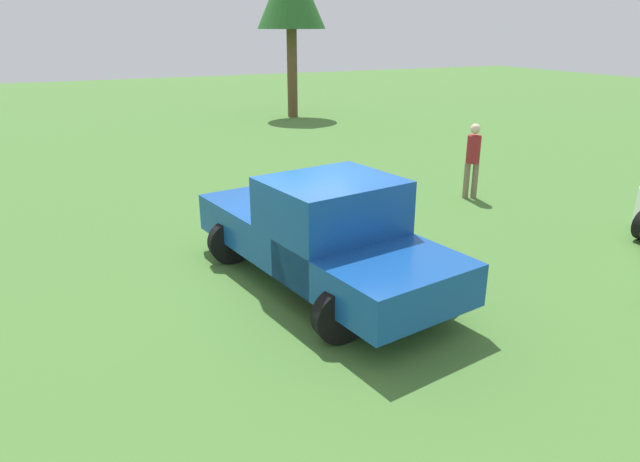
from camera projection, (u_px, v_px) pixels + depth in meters
The scene contains 3 objects.
ground_plane at pixel (304, 278), 9.30m from camera, with size 80.00×80.00×0.00m, color #477533.
pickup_truck at pixel (325, 232), 8.71m from camera, with size 2.83×5.26×1.80m.
person_bystander at pixel (473, 156), 13.32m from camera, with size 0.43×0.43×1.79m.
Camera 1 is at (-3.38, -7.77, 3.91)m, focal length 31.74 mm.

